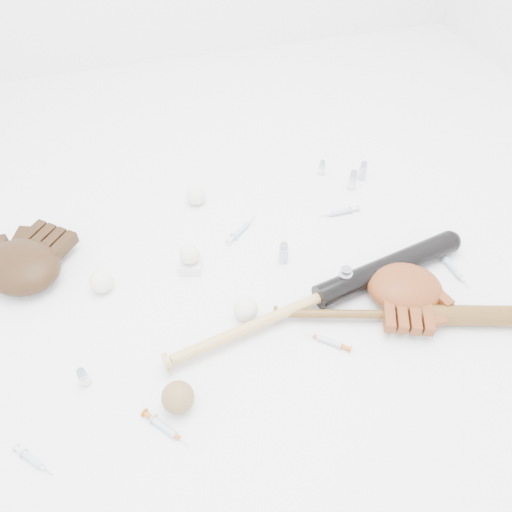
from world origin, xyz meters
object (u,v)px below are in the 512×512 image
object	(u,v)px
glove_dark	(21,266)
pedestal	(191,265)
bat_dark	(321,296)
bat_wood	(410,315)

from	to	relation	value
glove_dark	pedestal	world-z (taller)	glove_dark
bat_dark	glove_dark	xyz separation A→B (m)	(-0.82, 0.35, 0.02)
bat_wood	pedestal	xyz separation A→B (m)	(-0.55, 0.36, -0.01)
bat_dark	bat_wood	bearing A→B (deg)	-40.78
bat_dark	glove_dark	bearing A→B (deg)	146.33
bat_dark	bat_wood	distance (m)	0.25
glove_dark	pedestal	bearing A→B (deg)	28.57
bat_dark	pedestal	world-z (taller)	bat_dark
bat_wood	glove_dark	distance (m)	1.14
bat_dark	pedestal	size ratio (longest dim) A/B	15.57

